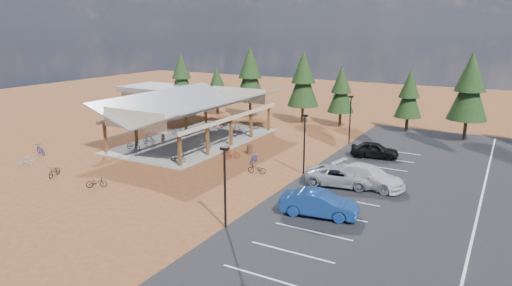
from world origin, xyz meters
The scene contains 36 objects.
ground centered at (0.00, 0.00, 0.00)m, with size 140.00×140.00×0.00m, color brown.
asphalt_lot centered at (18.50, 3.00, 0.02)m, with size 27.00×44.00×0.04m, color black.
concrete_pad centered at (-10.00, 7.00, 0.05)m, with size 10.60×18.60×0.10m, color gray.
bike_pavilion centered at (-10.00, 7.00, 3.82)m, with size 11.65×19.40×4.97m.
outbuilding centered at (-24.00, 18.00, 2.03)m, with size 11.00×7.00×3.90m.
lamp_post_0 centered at (5.00, -10.00, 2.98)m, with size 0.50×0.25×5.14m.
lamp_post_1 centered at (5.00, 2.00, 2.98)m, with size 0.50×0.25×5.14m.
lamp_post_2 centered at (5.00, 14.00, 2.98)m, with size 0.50×0.25×5.14m.
trash_bin_0 centered at (-3.84, 3.85, 0.45)m, with size 0.60×0.60×0.90m, color #4D321B.
trash_bin_1 centered at (-2.21, 5.38, 0.45)m, with size 0.60×0.60×0.90m, color #4D321B.
pine_0 centered at (-23.13, 21.42, 5.17)m, with size 3.63×3.63×8.46m.
pine_1 centered at (-16.71, 21.20, 4.16)m, with size 2.93×2.93×6.82m.
pine_2 centered at (-11.62, 21.72, 5.88)m, with size 4.13×4.13×9.63m.
pine_3 centered at (-3.75, 21.57, 5.65)m, with size 3.97×3.97×9.26m.
pine_4 centered at (1.20, 21.91, 4.62)m, with size 3.25×3.25×7.56m.
pine_5 centered at (9.10, 22.91, 4.48)m, with size 3.15×3.15×7.34m.
pine_6 centered at (15.53, 21.44, 5.91)m, with size 4.15×4.15×9.67m.
bike_0 centered at (-13.00, 0.67, 0.53)m, with size 0.58×1.65×0.87m, color black.
bike_1 centered at (-12.92, 2.90, 0.66)m, with size 0.52×1.85×1.11m, color gray.
bike_2 centered at (-13.60, 8.38, 0.51)m, with size 0.54×1.54×0.81m, color navy.
bike_3 centered at (-11.48, 13.55, 0.63)m, with size 0.50×1.76×1.06m, color maroon.
bike_4 centered at (-6.35, -0.52, 0.52)m, with size 0.55×1.58×0.83m, color black.
bike_5 centered at (-7.17, 4.76, 0.65)m, with size 0.52×1.83×1.10m, color #95979C.
bike_6 centered at (-6.77, 10.87, 0.52)m, with size 0.56×1.62×0.85m, color navy.
bike_7 centered at (-7.56, 11.60, 0.63)m, with size 0.49×1.75×1.05m, color #9D2D15.
bike_8 centered at (-12.83, -8.63, 0.45)m, with size 0.60×1.73×0.91m, color black.
bike_9 centered at (-17.84, -7.80, 0.45)m, with size 0.42×1.50×0.90m, color #9C9FA4.
bike_10 centered at (-19.81, -4.86, 0.49)m, with size 0.65×1.87×0.98m, color navy.
bike_12 centered at (-7.65, -8.84, 0.42)m, with size 0.56×1.59×0.84m, color black.
bike_14 centered at (-0.30, 2.85, 0.45)m, with size 0.60×1.71×0.90m, color #1B2B9B.
bike_15 centered at (-2.69, 2.91, 0.48)m, with size 0.45×1.60×0.96m, color #9C3622.
bike_16 centered at (1.45, 0.27, 0.42)m, with size 0.56×1.60×0.84m, color black.
car_1 centered at (9.40, -5.57, 0.87)m, with size 1.77×5.06×1.67m, color navy.
car_2 centered at (8.63, 0.81, 0.80)m, with size 2.51×5.43×1.51m, color #A3A8AC.
car_3 centered at (10.61, 1.65, 0.87)m, with size 2.32×5.70×1.65m, color silver.
car_4 centered at (8.82, 9.94, 0.79)m, with size 1.77×4.40×1.50m, color black.
Camera 1 is at (19.48, -31.83, 12.04)m, focal length 32.00 mm.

